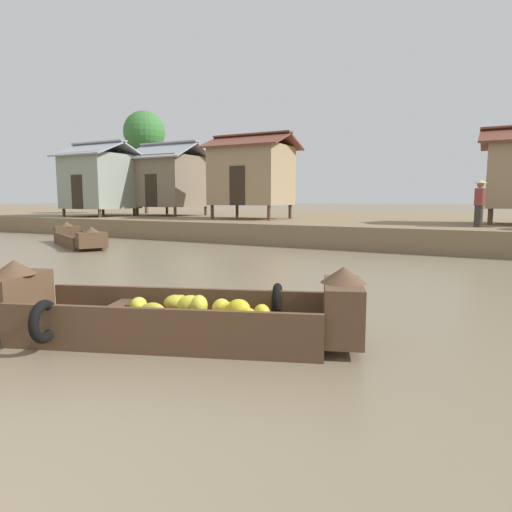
% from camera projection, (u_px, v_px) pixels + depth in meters
% --- Properties ---
extents(ground_plane, '(300.00, 300.00, 0.00)m').
position_uv_depth(ground_plane, '(362.00, 275.00, 10.83)').
color(ground_plane, '#7A6B51').
extents(riverbank_strip, '(160.00, 20.00, 0.84)m').
position_uv_depth(riverbank_strip, '(437.00, 225.00, 23.82)').
color(riverbank_strip, '#7F6B4C').
rests_on(riverbank_strip, ground).
extents(banana_boat, '(4.92, 2.80, 1.01)m').
position_uv_depth(banana_boat, '(173.00, 314.00, 5.87)').
color(banana_boat, brown).
rests_on(banana_boat, ground).
extents(cargo_boat_upstream, '(4.64, 3.10, 0.86)m').
position_uv_depth(cargo_boat_upstream, '(78.00, 239.00, 17.53)').
color(cargo_boat_upstream, brown).
rests_on(cargo_boat_upstream, ground).
extents(stilt_house_left, '(3.84, 3.71, 4.11)m').
position_uv_depth(stilt_house_left, '(100.00, 180.00, 25.20)').
color(stilt_house_left, '#4C3826').
rests_on(stilt_house_left, riverbank_strip).
extents(stilt_house_mid_left, '(4.05, 3.80, 4.23)m').
position_uv_depth(stilt_house_mid_left, '(170.00, 180.00, 26.28)').
color(stilt_house_mid_left, '#4C3826').
rests_on(stilt_house_mid_left, riverbank_strip).
extents(stilt_house_mid_right, '(4.17, 3.27, 4.10)m').
position_uv_depth(stilt_house_mid_right, '(252.00, 174.00, 21.96)').
color(stilt_house_mid_right, '#4C3826').
rests_on(stilt_house_mid_right, riverbank_strip).
extents(palm_tree_near, '(2.70, 2.70, 6.68)m').
position_uv_depth(palm_tree_near, '(144.00, 133.00, 29.59)').
color(palm_tree_near, brown).
rests_on(palm_tree_near, riverbank_strip).
extents(vendor_person, '(0.44, 0.44, 1.66)m').
position_uv_depth(vendor_person, '(479.00, 200.00, 15.65)').
color(vendor_person, '#332D28').
rests_on(vendor_person, riverbank_strip).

